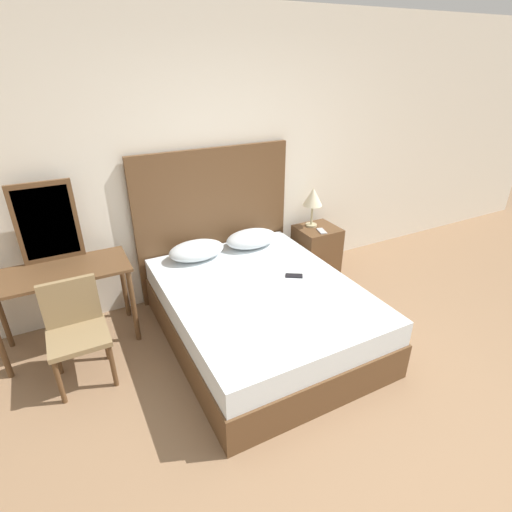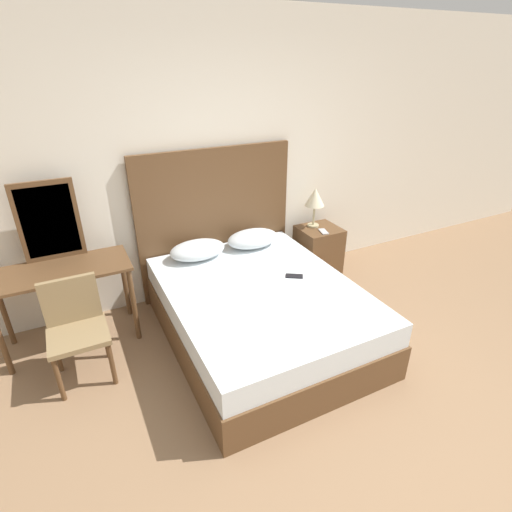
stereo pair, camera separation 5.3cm
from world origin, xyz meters
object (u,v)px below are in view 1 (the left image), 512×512
table_lamp (313,198)px  chair (76,326)px  phone_on_nightstand (322,231)px  vanity_desk (61,283)px  phone_on_bed (294,276)px  nightstand (316,251)px  bed (261,313)px

table_lamp → chair: 2.63m
phone_on_nightstand → vanity_desk: vanity_desk is taller
phone_on_bed → phone_on_nightstand: (0.74, 0.62, 0.05)m
table_lamp → vanity_desk: bearing=-176.8°
nightstand → table_lamp: (-0.03, 0.08, 0.61)m
nightstand → bed: bearing=-146.0°
bed → table_lamp: bearing=37.6°
phone_on_bed → nightstand: 1.08m
phone_on_nightstand → chair: 2.57m
table_lamp → phone_on_nightstand: bearing=-86.9°
bed → table_lamp: (1.08, 0.83, 0.63)m
phone_on_bed → table_lamp: table_lamp is taller
nightstand → chair: 2.61m
bed → phone_on_bed: phone_on_bed is taller
nightstand → vanity_desk: vanity_desk is taller
vanity_desk → phone_on_nightstand: bearing=-1.0°
bed → vanity_desk: (-1.48, 0.69, 0.35)m
vanity_desk → phone_on_bed: bearing=-19.8°
table_lamp → chair: (-2.52, -0.59, -0.43)m
bed → chair: 1.48m
table_lamp → phone_on_bed: bearing=-132.5°
bed → phone_on_nightstand: phone_on_nightstand is taller
phone_on_bed → vanity_desk: size_ratio=0.15×
nightstand → chair: bearing=-168.8°
nightstand → chair: (-2.56, -0.51, 0.18)m
bed → nightstand: bearing=34.0°
bed → table_lamp: 1.50m
vanity_desk → chair: 0.47m
bed → nightstand: 1.34m
nightstand → phone_on_nightstand: 0.31m
table_lamp → phone_on_nightstand: 0.37m
phone_on_bed → nightstand: bearing=43.2°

